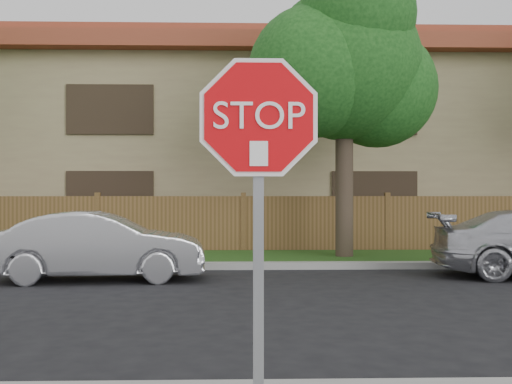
{
  "coord_description": "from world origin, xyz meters",
  "views": [
    {
      "loc": [
        -0.1,
        -5.11,
        1.7
      ],
      "look_at": [
        0.02,
        -0.9,
        1.7
      ],
      "focal_mm": 42.0,
      "sensor_mm": 36.0,
      "label": 1
    }
  ],
  "objects": [
    {
      "name": "sedan_left",
      "position": [
        -2.8,
        6.51,
        0.66
      ],
      "size": [
        4.12,
        1.7,
        1.33
      ],
      "primitive_type": "imported",
      "rotation": [
        0.0,
        0.0,
        1.64
      ],
      "color": "#B9B9BE",
      "rests_on": "ground"
    },
    {
      "name": "grass_strip",
      "position": [
        0.0,
        9.8,
        0.06
      ],
      "size": [
        70.0,
        3.0,
        0.12
      ],
      "primitive_type": "cube",
      "color": "#1E4714",
      "rests_on": "ground"
    },
    {
      "name": "far_curb",
      "position": [
        0.0,
        8.15,
        0.07
      ],
      "size": [
        70.0,
        0.3,
        0.15
      ],
      "primitive_type": "cube",
      "color": "gray",
      "rests_on": "ground"
    },
    {
      "name": "apartment_building",
      "position": [
        0.0,
        17.0,
        3.53
      ],
      "size": [
        35.2,
        9.2,
        7.2
      ],
      "color": "#9B8760",
      "rests_on": "ground"
    },
    {
      "name": "stop_sign",
      "position": [
        0.02,
        -1.48,
        1.83
      ],
      "size": [
        1.01,
        0.13,
        2.55
      ],
      "color": "gray",
      "rests_on": "sidewalk_near"
    },
    {
      "name": "fence",
      "position": [
        0.0,
        11.4,
        0.8
      ],
      "size": [
        70.0,
        0.12,
        1.6
      ],
      "primitive_type": "cube",
      "color": "brown",
      "rests_on": "ground"
    },
    {
      "name": "tree_mid",
      "position": [
        2.52,
        9.57,
        4.87
      ],
      "size": [
        4.8,
        3.9,
        7.35
      ],
      "color": "#382B21",
      "rests_on": "ground"
    }
  ]
}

